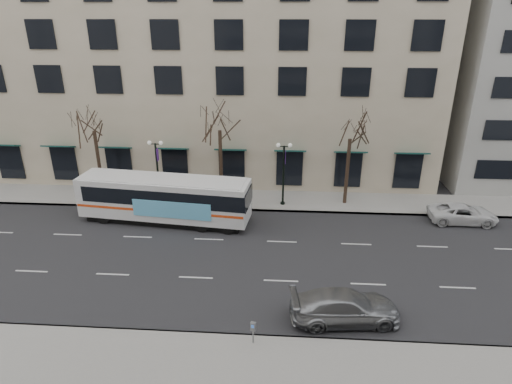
# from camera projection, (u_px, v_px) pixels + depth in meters

# --- Properties ---
(ground) EXTENTS (160.00, 160.00, 0.00)m
(ground) POSITION_uv_depth(u_px,v_px,m) (203.00, 257.00, 27.20)
(ground) COLOR black
(ground) RESTS_ON ground
(sidewalk_far) EXTENTS (80.00, 4.00, 0.15)m
(sidewalk_far) POSITION_uv_depth(u_px,v_px,m) (283.00, 201.00, 35.14)
(sidewalk_far) COLOR gray
(sidewalk_far) RESTS_ON ground
(building_hotel) EXTENTS (40.00, 20.00, 24.00)m
(building_hotel) POSITION_uv_depth(u_px,v_px,m) (215.00, 38.00, 41.98)
(building_hotel) COLOR tan
(building_hotel) RESTS_ON ground
(tree_far_left) EXTENTS (3.60, 3.60, 8.34)m
(tree_far_left) POSITION_uv_depth(u_px,v_px,m) (92.00, 119.00, 33.31)
(tree_far_left) COLOR black
(tree_far_left) RESTS_ON ground
(tree_far_mid) EXTENTS (3.60, 3.60, 8.55)m
(tree_far_mid) POSITION_uv_depth(u_px,v_px,m) (219.00, 118.00, 32.62)
(tree_far_mid) COLOR black
(tree_far_mid) RESTS_ON ground
(tree_far_right) EXTENTS (3.60, 3.60, 8.06)m
(tree_far_right) POSITION_uv_depth(u_px,v_px,m) (351.00, 127.00, 32.19)
(tree_far_right) COLOR black
(tree_far_right) RESTS_ON ground
(lamp_post_left) EXTENTS (1.22, 0.45, 5.21)m
(lamp_post_left) POSITION_uv_depth(u_px,v_px,m) (158.00, 168.00, 33.91)
(lamp_post_left) COLOR black
(lamp_post_left) RESTS_ON ground
(lamp_post_right) EXTENTS (1.22, 0.45, 5.21)m
(lamp_post_right) POSITION_uv_depth(u_px,v_px,m) (284.00, 171.00, 33.29)
(lamp_post_right) COLOR black
(lamp_post_right) RESTS_ON ground
(city_bus) EXTENTS (12.78, 4.09, 3.41)m
(city_bus) POSITION_uv_depth(u_px,v_px,m) (165.00, 198.00, 31.20)
(city_bus) COLOR silver
(city_bus) RESTS_ON ground
(silver_car) EXTENTS (5.70, 2.80, 1.59)m
(silver_car) POSITION_uv_depth(u_px,v_px,m) (345.00, 307.00, 21.34)
(silver_car) COLOR #97999E
(silver_car) RESTS_ON ground
(white_pickup) EXTENTS (4.93, 2.35, 1.36)m
(white_pickup) POSITION_uv_depth(u_px,v_px,m) (463.00, 213.00, 31.52)
(white_pickup) COLOR silver
(white_pickup) RESTS_ON ground
(pay_station) EXTENTS (0.28, 0.22, 1.15)m
(pay_station) POSITION_uv_depth(u_px,v_px,m) (253.00, 328.00, 19.64)
(pay_station) COLOR slate
(pay_station) RESTS_ON sidewalk_near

